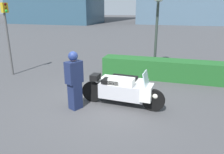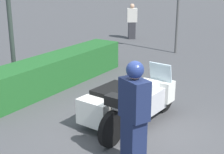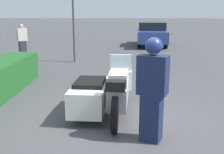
% 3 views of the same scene
% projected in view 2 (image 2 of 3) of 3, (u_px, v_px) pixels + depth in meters
% --- Properties ---
extents(ground_plane, '(160.00, 160.00, 0.00)m').
position_uv_depth(ground_plane, '(123.00, 142.00, 6.26)').
color(ground_plane, '#424244').
extents(police_motorcycle, '(2.61, 1.29, 1.16)m').
position_uv_depth(police_motorcycle, '(128.00, 101.00, 6.93)').
color(police_motorcycle, black).
rests_on(police_motorcycle, ground).
extents(officer_rider, '(0.45, 0.55, 1.73)m').
position_uv_depth(officer_rider, '(134.00, 112.00, 5.29)').
color(officer_rider, '#192347').
rests_on(officer_rider, ground).
extents(hedge_bush_curbside, '(4.91, 0.86, 0.82)m').
position_uv_depth(hedge_bush_curbside, '(55.00, 71.00, 9.09)').
color(hedge_bush_curbside, '#1E5623').
rests_on(hedge_bush_curbside, ground).
extents(pedestrian_bystander, '(0.47, 0.51, 1.54)m').
position_uv_depth(pedestrian_bystander, '(132.00, 21.00, 15.04)').
color(pedestrian_bystander, '#2D2D33').
rests_on(pedestrian_bystander, ground).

